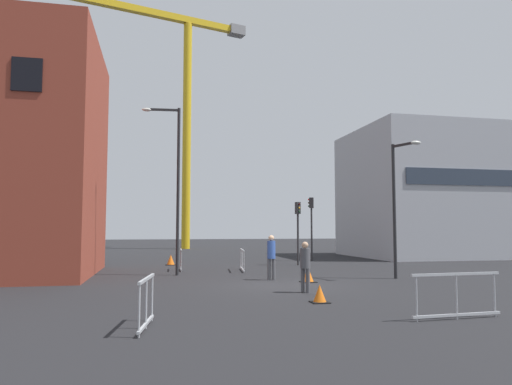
% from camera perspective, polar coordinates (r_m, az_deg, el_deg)
% --- Properties ---
extents(ground, '(160.00, 160.00, 0.00)m').
position_cam_1_polar(ground, '(18.13, 3.19, -11.09)').
color(ground, black).
extents(office_block, '(11.97, 10.13, 9.67)m').
position_cam_1_polar(office_block, '(39.16, 20.38, -0.13)').
color(office_block, '#A8AAB2').
rests_on(office_block, ground).
extents(construction_crane, '(18.71, 6.17, 25.49)m').
position_cam_1_polar(construction_crane, '(52.89, -8.78, 11.88)').
color(construction_crane, gold).
rests_on(construction_crane, ground).
extents(streetlamp_tall, '(1.76, 0.31, 7.76)m').
position_cam_1_polar(streetlamp_tall, '(22.26, -9.84, 1.90)').
color(streetlamp_tall, '#232326').
rests_on(streetlamp_tall, ground).
extents(streetlamp_short, '(0.71, 1.35, 5.79)m').
position_cam_1_polar(streetlamp_short, '(21.17, 16.67, -0.56)').
color(streetlamp_short, '#232326').
rests_on(streetlamp_short, ground).
extents(traffic_light_far, '(0.30, 0.39, 3.69)m').
position_cam_1_polar(traffic_light_far, '(27.96, 5.07, -3.60)').
color(traffic_light_far, '#2D2D30').
rests_on(traffic_light_far, ground).
extents(traffic_light_island, '(0.39, 0.34, 4.20)m').
position_cam_1_polar(traffic_light_island, '(31.77, 6.68, -3.12)').
color(traffic_light_island, '#2D2D30').
rests_on(traffic_light_island, ground).
extents(pedestrian_walking, '(0.34, 0.34, 1.68)m').
position_cam_1_polar(pedestrian_walking, '(16.07, 5.94, -8.43)').
color(pedestrian_walking, '#4C4C51').
rests_on(pedestrian_walking, ground).
extents(pedestrian_waiting, '(0.34, 0.34, 1.85)m').
position_cam_1_polar(pedestrian_waiting, '(19.85, 1.86, -7.36)').
color(pedestrian_waiting, '#4C4C51').
rests_on(pedestrian_waiting, ground).
extents(safety_barrier_rear, '(0.32, 1.84, 1.08)m').
position_cam_1_polar(safety_barrier_rear, '(10.63, -13.06, -12.70)').
color(safety_barrier_rear, '#B2B5BA').
rests_on(safety_barrier_rear, ground).
extents(safety_barrier_left_run, '(2.41, 0.22, 1.08)m').
position_cam_1_polar(safety_barrier_left_run, '(12.36, 22.98, -11.27)').
color(safety_barrier_left_run, '#B2B5BA').
rests_on(safety_barrier_left_run, ground).
extents(safety_barrier_front, '(0.32, 2.38, 1.08)m').
position_cam_1_polar(safety_barrier_front, '(24.09, -1.65, -8.08)').
color(safety_barrier_front, '#B2B5BA').
rests_on(safety_barrier_front, ground).
extents(safety_barrier_right_run, '(0.12, 1.82, 1.08)m').
position_cam_1_polar(safety_barrier_right_run, '(24.65, -9.01, -7.95)').
color(safety_barrier_right_run, '#9EA0A5').
rests_on(safety_barrier_right_run, ground).
extents(traffic_cone_orange, '(0.59, 0.59, 0.60)m').
position_cam_1_polar(traffic_cone_orange, '(19.23, 6.28, -9.85)').
color(traffic_cone_orange, black).
rests_on(traffic_cone_orange, ground).
extents(traffic_cone_on_verge, '(0.51, 0.51, 0.52)m').
position_cam_1_polar(traffic_cone_on_verge, '(14.05, 7.67, -12.04)').
color(traffic_cone_on_verge, black).
rests_on(traffic_cone_on_verge, ground).
extents(traffic_cone_striped, '(0.60, 0.60, 0.61)m').
position_cam_1_polar(traffic_cone_striped, '(28.43, -10.22, -8.02)').
color(traffic_cone_striped, black).
rests_on(traffic_cone_striped, ground).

